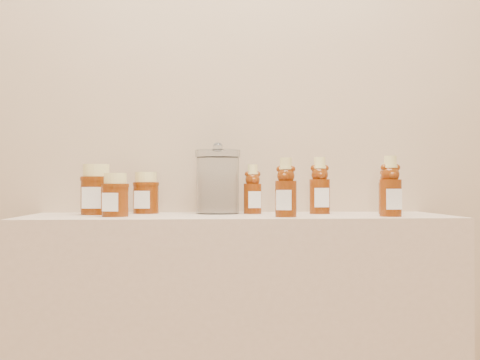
{
  "coord_description": "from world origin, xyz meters",
  "views": [
    {
      "loc": [
        -0.12,
        -0.16,
        0.98
      ],
      "look_at": [
        0.0,
        1.52,
        1.0
      ],
      "focal_mm": 45.0,
      "sensor_mm": 36.0,
      "label": 1
    }
  ],
  "objects_px": {
    "honey_jar_left": "(96,189)",
    "bear_bottle_back_left": "(253,186)",
    "bear_bottle_front_left": "(286,183)",
    "glass_canister": "(218,179)"
  },
  "relations": [
    {
      "from": "bear_bottle_front_left",
      "to": "glass_canister",
      "type": "xyz_separation_m",
      "value": [
        -0.18,
        0.2,
        0.01
      ]
    },
    {
      "from": "bear_bottle_front_left",
      "to": "glass_canister",
      "type": "relative_size",
      "value": 0.87
    },
    {
      "from": "bear_bottle_back_left",
      "to": "bear_bottle_front_left",
      "type": "height_order",
      "value": "bear_bottle_front_left"
    },
    {
      "from": "bear_bottle_back_left",
      "to": "honey_jar_left",
      "type": "xyz_separation_m",
      "value": [
        -0.46,
        -0.02,
        -0.01
      ]
    },
    {
      "from": "bear_bottle_front_left",
      "to": "glass_canister",
      "type": "distance_m",
      "value": 0.27
    },
    {
      "from": "bear_bottle_back_left",
      "to": "honey_jar_left",
      "type": "distance_m",
      "value": 0.46
    },
    {
      "from": "bear_bottle_back_left",
      "to": "bear_bottle_front_left",
      "type": "relative_size",
      "value": 0.93
    },
    {
      "from": "bear_bottle_front_left",
      "to": "honey_jar_left",
      "type": "bearing_deg",
      "value": -178.95
    },
    {
      "from": "honey_jar_left",
      "to": "bear_bottle_back_left",
      "type": "bearing_deg",
      "value": 11.04
    },
    {
      "from": "honey_jar_left",
      "to": "glass_canister",
      "type": "xyz_separation_m",
      "value": [
        0.35,
        0.03,
        0.03
      ]
    }
  ]
}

